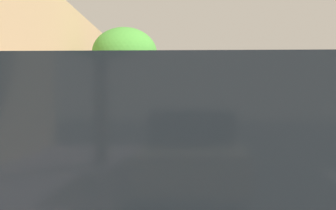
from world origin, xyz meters
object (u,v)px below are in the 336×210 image
object	(u,v)px
cyclist_with_backpack	(151,111)
parked_suv_grey_mid	(170,121)
street_tree_mid_block	(125,54)
bicycle_at_curb	(156,129)
parked_suv_silver_nearest	(169,104)
parked_sedan_dark_blue_second	(171,113)
street_tree_near_cyclist	(144,69)

from	to	relation	value
cyclist_with_backpack	parked_suv_grey_mid	bearing A→B (deg)	100.04
parked_suv_grey_mid	street_tree_mid_block	bearing A→B (deg)	-70.91
bicycle_at_curb	street_tree_mid_block	distance (m)	4.21
bicycle_at_curb	parked_suv_silver_nearest	bearing A→B (deg)	-92.33
parked_sedan_dark_blue_second	street_tree_mid_block	size ratio (longest dim) A/B	0.95
parked_suv_silver_nearest	bicycle_at_curb	xyz separation A→B (m)	(0.51, 12.56, -0.65)
cyclist_with_backpack	street_tree_mid_block	world-z (taller)	street_tree_mid_block
parked_suv_silver_nearest	street_tree_mid_block	distance (m)	10.95
street_tree_near_cyclist	street_tree_mid_block	xyz separation A→B (m)	(0.00, 12.15, -0.18)
street_tree_near_cyclist	parked_suv_silver_nearest	bearing A→B (deg)	140.03
bicycle_at_curb	street_tree_near_cyclist	world-z (taller)	street_tree_near_cyclist
parked_suv_grey_mid	street_tree_mid_block	distance (m)	6.90
street_tree_near_cyclist	cyclist_with_backpack	bearing A→B (deg)	95.44
parked_sedan_dark_blue_second	parked_suv_grey_mid	world-z (taller)	parked_suv_grey_mid
parked_suv_grey_mid	street_tree_near_cyclist	world-z (taller)	street_tree_near_cyclist
parked_suv_grey_mid	cyclist_with_backpack	size ratio (longest dim) A/B	2.75
street_tree_near_cyclist	street_tree_mid_block	bearing A→B (deg)	90.00
parked_sedan_dark_blue_second	street_tree_near_cyclist	xyz separation A→B (m)	(2.17, -9.74, 3.08)
parked_suv_silver_nearest	street_tree_near_cyclist	bearing A→B (deg)	-39.97
parked_suv_grey_mid	street_tree_mid_block	size ratio (longest dim) A/B	1.01
parked_suv_silver_nearest	parked_sedan_dark_blue_second	size ratio (longest dim) A/B	1.05
parked_suv_silver_nearest	parked_sedan_dark_blue_second	xyz separation A→B (m)	(-0.12, 8.02, -0.27)
cyclist_with_backpack	street_tree_near_cyclist	distance (m)	14.17
street_tree_mid_block	parked_suv_grey_mid	bearing A→B (deg)	109.09
parked_sedan_dark_blue_second	street_tree_mid_block	xyz separation A→B (m)	(2.17, 2.41, 2.90)
parked_sedan_dark_blue_second	cyclist_with_backpack	world-z (taller)	cyclist_with_backpack
street_tree_mid_block	bicycle_at_curb	bearing A→B (deg)	125.91
parked_suv_silver_nearest	street_tree_near_cyclist	size ratio (longest dim) A/B	0.88
parked_suv_silver_nearest	parked_suv_grey_mid	xyz separation A→B (m)	(-0.04, 16.46, 0.00)
parked_suv_silver_nearest	street_tree_near_cyclist	xyz separation A→B (m)	(2.05, -1.72, 2.81)
cyclist_with_backpack	street_tree_mid_block	distance (m)	3.35
parked_suv_silver_nearest	bicycle_at_curb	bearing A→B (deg)	87.67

